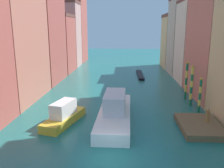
# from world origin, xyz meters

# --- Properties ---
(ground_plane) EXTENTS (154.00, 154.00, 0.00)m
(ground_plane) POSITION_xyz_m (0.00, 24.50, 0.00)
(ground_plane) COLOR #1E6B66
(building_left_1) EXTENTS (7.40, 11.75, 20.29)m
(building_left_1) POSITION_xyz_m (-14.33, 14.75, 10.16)
(building_left_1) COLOR #C6705B
(building_left_1) RESTS_ON ground
(building_left_2) EXTENTS (7.40, 10.92, 18.58)m
(building_left_2) POSITION_xyz_m (-14.33, 26.29, 9.30)
(building_left_2) COLOR #B25147
(building_left_2) RESTS_ON ground
(building_left_3) EXTENTS (7.40, 9.29, 12.70)m
(building_left_3) POSITION_xyz_m (-14.33, 36.75, 6.36)
(building_left_3) COLOR #B25147
(building_left_3) RESTS_ON ground
(building_left_4) EXTENTS (7.40, 7.41, 16.35)m
(building_left_4) POSITION_xyz_m (-14.33, 45.29, 8.19)
(building_left_4) COLOR tan
(building_left_4) RESTS_ON ground
(building_left_5) EXTENTS (7.40, 10.26, 21.71)m
(building_left_5) POSITION_xyz_m (-14.33, 54.28, 10.87)
(building_left_5) COLOR #B25147
(building_left_5) RESTS_ON ground
(building_right_2) EXTENTS (7.40, 11.45, 17.46)m
(building_right_2) POSITION_xyz_m (14.33, 17.41, 8.74)
(building_right_2) COLOR #C6705B
(building_right_2) RESTS_ON ground
(building_right_3) EXTENTS (7.40, 8.09, 14.49)m
(building_right_3) POSITION_xyz_m (14.33, 27.30, 7.25)
(building_right_3) COLOR beige
(building_right_3) RESTS_ON ground
(building_right_4) EXTENTS (7.40, 8.20, 15.94)m
(building_right_4) POSITION_xyz_m (14.33, 35.82, 7.98)
(building_right_4) COLOR #BCB299
(building_right_4) RESTS_ON ground
(building_right_5) EXTENTS (7.40, 9.18, 13.09)m
(building_right_5) POSITION_xyz_m (14.33, 44.77, 6.56)
(building_right_5) COLOR #DBB77A
(building_right_5) RESTS_ON ground
(waterfront_dock) EXTENTS (3.90, 5.65, 0.61)m
(waterfront_dock) POSITION_xyz_m (8.46, 5.97, 0.30)
(waterfront_dock) COLOR brown
(waterfront_dock) RESTS_ON ground
(person_on_dock) EXTENTS (0.36, 0.36, 1.50)m
(person_on_dock) POSITION_xyz_m (9.22, 6.34, 1.30)
(person_on_dock) COLOR olive
(person_on_dock) RESTS_ON waterfront_dock
(mooring_pole_0) EXTENTS (0.31, 0.31, 4.15)m
(mooring_pole_0) POSITION_xyz_m (9.78, 10.80, 2.12)
(mooring_pole_0) COLOR #197247
(mooring_pole_0) RESTS_ON ground
(mooring_pole_1) EXTENTS (0.37, 0.37, 5.16)m
(mooring_pole_1) POSITION_xyz_m (9.46, 13.29, 2.64)
(mooring_pole_1) COLOR #197247
(mooring_pole_1) RESTS_ON ground
(mooring_pole_2) EXTENTS (0.35, 0.35, 5.26)m
(mooring_pole_2) POSITION_xyz_m (9.59, 16.36, 2.69)
(mooring_pole_2) COLOR #197247
(mooring_pole_2) RESTS_ON ground
(vaporetto_white) EXTENTS (3.47, 12.15, 3.00)m
(vaporetto_white) POSITION_xyz_m (0.11, 7.85, 1.01)
(vaporetto_white) COLOR white
(vaporetto_white) RESTS_ON ground
(gondola_black) EXTENTS (1.16, 9.63, 0.43)m
(gondola_black) POSITION_xyz_m (4.31, 32.54, 0.22)
(gondola_black) COLOR black
(gondola_black) RESTS_ON ground
(motorboat_0) EXTENTS (3.51, 6.56, 2.33)m
(motorboat_0) POSITION_xyz_m (-5.10, 6.73, 0.89)
(motorboat_0) COLOR gold
(motorboat_0) RESTS_ON ground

